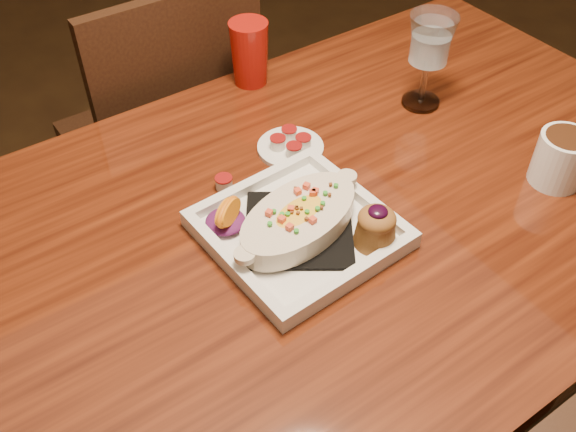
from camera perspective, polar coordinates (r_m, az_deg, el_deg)
floor at (r=1.69m, az=2.09°, el=-18.15°), size 7.00×7.00×0.00m
table at (r=1.15m, az=2.92°, el=-2.95°), size 1.50×0.90×0.75m
chair_far at (r=1.65m, az=-10.57°, el=6.93°), size 0.42×0.42×0.93m
plate at (r=1.01m, az=1.49°, el=-0.73°), size 0.29×0.29×0.08m
coffee_mug at (r=1.19m, az=23.26°, el=4.86°), size 0.12×0.09×0.10m
goblet at (r=1.27m, az=12.53°, el=14.64°), size 0.09×0.09×0.19m
saucer at (r=1.19m, az=0.25°, el=6.22°), size 0.12×0.12×0.08m
creamer_loose at (r=1.11m, az=-5.72°, el=2.96°), size 0.03×0.03×0.02m
red_tumbler at (r=1.35m, az=-3.44°, el=14.25°), size 0.08×0.08×0.13m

